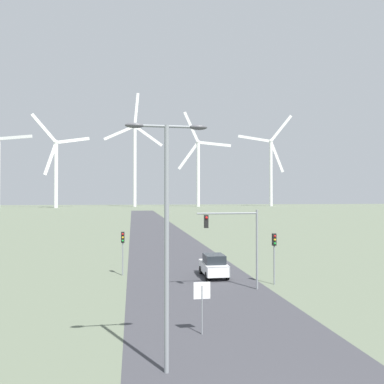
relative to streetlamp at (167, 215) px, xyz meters
The scene contains 11 objects.
road_surface 43.12m from the streetlamp, 85.51° to the left, with size 10.00×240.00×0.01m.
streetlamp is the anchor object (origin of this frame).
stop_sign_near 5.83m from the streetlamp, 60.68° to the left, with size 0.81×0.07×2.48m.
traffic_light_post_near_left 18.04m from the streetlamp, 96.58° to the left, with size 0.28×0.34×3.61m.
traffic_light_post_near_right 15.90m from the streetlamp, 53.93° to the left, with size 0.28×0.34×3.78m.
traffic_light_mast_overhead 13.00m from the streetlamp, 62.74° to the left, with size 4.37×0.35×5.62m.
car_approaching 17.55m from the streetlamp, 71.56° to the left, with size 1.88×4.12×1.83m.
wind_turbine_left 220.77m from the streetlamp, 101.93° to the left, with size 31.06×15.24×54.11m.
wind_turbine_center 236.55m from the streetlamp, 89.90° to the left, with size 38.68×2.60×75.10m.
wind_turbine_right 233.56m from the streetlamp, 79.66° to the left, with size 35.16×4.57×62.80m.
wind_turbine_far_right 251.01m from the streetlamp, 68.08° to the left, with size 37.58×4.96×63.27m.
Camera 1 is at (-4.62, -8.51, 6.53)m, focal length 35.00 mm.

